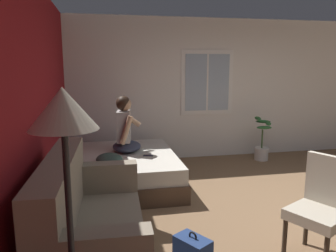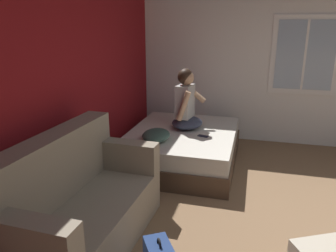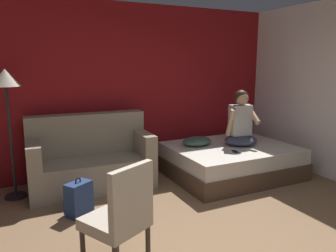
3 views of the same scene
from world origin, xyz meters
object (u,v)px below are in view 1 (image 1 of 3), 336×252
(side_chair, at_px, (322,205))
(person_seated, at_px, (125,129))
(bed, at_px, (126,169))
(cell_phone, at_px, (148,155))
(throw_pillow, at_px, (109,159))
(couch, at_px, (89,229))
(floor_lamp, at_px, (65,139))
(potted_plant, at_px, (262,145))

(side_chair, height_order, person_seated, person_seated)
(bed, bearing_deg, cell_phone, -116.31)
(throw_pillow, bearing_deg, couch, 172.09)
(side_chair, bearing_deg, couch, 83.75)
(bed, height_order, couch, couch)
(bed, bearing_deg, throw_pillow, 152.04)
(throw_pillow, distance_m, floor_lamp, 2.80)
(potted_plant, bearing_deg, floor_lamp, 140.84)
(floor_lamp, relative_size, potted_plant, 2.00)
(cell_phone, bearing_deg, person_seated, -121.45)
(side_chair, relative_size, cell_phone, 6.81)
(floor_lamp, bearing_deg, couch, -2.38)
(bed, height_order, side_chair, side_chair)
(side_chair, distance_m, potted_plant, 3.33)
(floor_lamp, bearing_deg, potted_plant, -39.16)
(bed, xyz_separation_m, throw_pillow, (-0.48, 0.25, 0.31))
(couch, bearing_deg, side_chair, -96.25)
(side_chair, bearing_deg, potted_plant, -18.18)
(person_seated, distance_m, throw_pillow, 0.75)
(throw_pillow, relative_size, floor_lamp, 0.28)
(couch, distance_m, potted_plant, 4.31)
(throw_pillow, bearing_deg, cell_phone, -61.51)
(throw_pillow, height_order, potted_plant, potted_plant)
(cell_phone, height_order, floor_lamp, floor_lamp)
(bed, distance_m, throw_pillow, 0.62)
(person_seated, relative_size, floor_lamp, 0.51)
(person_seated, distance_m, cell_phone, 0.57)
(cell_phone, bearing_deg, couch, -7.37)
(bed, xyz_separation_m, cell_phone, (-0.16, -0.33, 0.25))
(couch, bearing_deg, throw_pillow, -7.91)
(bed, relative_size, cell_phone, 13.40)
(person_seated, distance_m, potted_plant, 2.79)
(side_chair, relative_size, throw_pillow, 2.04)
(bed, height_order, cell_phone, cell_phone)
(throw_pillow, bearing_deg, floor_lamp, 174.19)
(floor_lamp, height_order, potted_plant, floor_lamp)
(person_seated, bearing_deg, cell_phone, -136.55)
(side_chair, height_order, cell_phone, side_chair)
(bed, xyz_separation_m, floor_lamp, (-3.12, 0.52, 1.19))
(side_chair, distance_m, floor_lamp, 2.47)
(person_seated, bearing_deg, potted_plant, -76.36)
(bed, bearing_deg, couch, 167.20)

